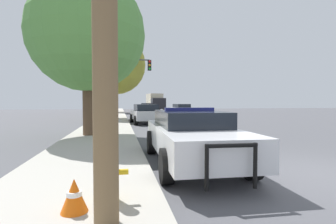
# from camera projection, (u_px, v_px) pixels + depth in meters

# --- Properties ---
(ground_plane) EXTENTS (110.00, 110.00, 0.00)m
(ground_plane) POSITION_uv_depth(u_px,v_px,m) (310.00, 173.00, 5.99)
(ground_plane) COLOR #4F4F54
(sidewalk_left) EXTENTS (3.00, 110.00, 0.13)m
(sidewalk_left) POSITION_uv_depth(u_px,v_px,m) (78.00, 183.00, 5.06)
(sidewalk_left) COLOR #ADA89E
(sidewalk_left) RESTS_ON ground_plane
(police_car) EXTENTS (2.14, 5.17, 1.47)m
(police_car) POSITION_uv_depth(u_px,v_px,m) (191.00, 135.00, 6.87)
(police_car) COLOR white
(police_car) RESTS_ON ground_plane
(fire_hydrant) EXTENTS (0.52, 0.23, 0.86)m
(fire_hydrant) POSITION_uv_depth(u_px,v_px,m) (111.00, 171.00, 3.97)
(fire_hydrant) COLOR gold
(fire_hydrant) RESTS_ON sidewalk_left
(traffic_light) EXTENTS (3.05, 0.35, 5.24)m
(traffic_light) POSITION_uv_depth(u_px,v_px,m) (130.00, 76.00, 22.21)
(traffic_light) COLOR #424247
(traffic_light) RESTS_ON sidewalk_left
(car_background_oncoming) EXTENTS (2.15, 4.27, 1.39)m
(car_background_oncoming) POSITION_uv_depth(u_px,v_px,m) (182.00, 110.00, 29.10)
(car_background_oncoming) COLOR silver
(car_background_oncoming) RESTS_ON ground_plane
(car_background_midblock) EXTENTS (2.18, 4.34, 1.45)m
(car_background_midblock) POSITION_uv_depth(u_px,v_px,m) (145.00, 113.00, 19.56)
(car_background_midblock) COLOR #B7B7BC
(car_background_midblock) RESTS_ON ground_plane
(car_background_distant) EXTENTS (2.28, 4.79, 1.41)m
(car_background_distant) POSITION_uv_depth(u_px,v_px,m) (146.00, 107.00, 43.70)
(car_background_distant) COLOR silver
(car_background_distant) RESTS_ON ground_plane
(box_truck) EXTENTS (2.77, 7.24, 3.09)m
(box_truck) POSITION_uv_depth(u_px,v_px,m) (155.00, 102.00, 46.98)
(box_truck) COLOR black
(box_truck) RESTS_ON ground_plane
(tree_sidewalk_near) EXTENTS (5.15, 5.15, 7.12)m
(tree_sidewalk_near) POSITION_uv_depth(u_px,v_px,m) (87.00, 34.00, 11.64)
(tree_sidewalk_near) COLOR brown
(tree_sidewalk_near) RESTS_ON sidewalk_left
(tree_sidewalk_mid) EXTENTS (5.50, 5.50, 7.69)m
(tree_sidewalk_mid) POSITION_uv_depth(u_px,v_px,m) (116.00, 65.00, 24.08)
(tree_sidewalk_mid) COLOR #4C3823
(tree_sidewalk_mid) RESTS_ON sidewalk_left
(tree_sidewalk_far) EXTENTS (5.43, 5.43, 8.37)m
(tree_sidewalk_far) POSITION_uv_depth(u_px,v_px,m) (115.00, 74.00, 39.52)
(tree_sidewalk_far) COLOR #4C3823
(tree_sidewalk_far) RESTS_ON sidewalk_left
(traffic_cone) EXTENTS (0.37, 0.37, 0.46)m
(traffic_cone) POSITION_uv_depth(u_px,v_px,m) (74.00, 195.00, 3.55)
(traffic_cone) COLOR orange
(traffic_cone) RESTS_ON sidewalk_left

